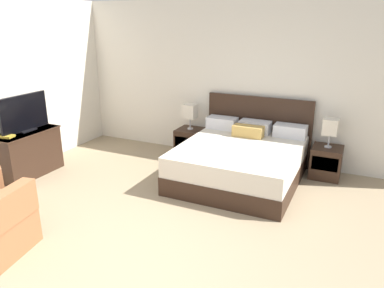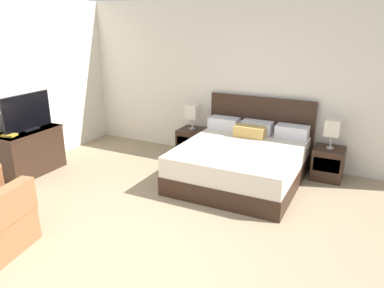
# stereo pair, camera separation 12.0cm
# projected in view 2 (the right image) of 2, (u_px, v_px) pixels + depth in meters

# --- Properties ---
(ground_plane) EXTENTS (11.55, 11.55, 0.00)m
(ground_plane) POSITION_uv_depth(u_px,v_px,m) (103.00, 280.00, 3.64)
(ground_plane) COLOR #998466
(wall_back) EXTENTS (7.34, 0.06, 2.74)m
(wall_back) POSITION_uv_depth(u_px,v_px,m) (242.00, 82.00, 6.50)
(wall_back) COLOR silver
(wall_back) RESTS_ON ground
(wall_left) EXTENTS (0.06, 5.65, 2.74)m
(wall_left) POSITION_uv_depth(u_px,v_px,m) (8.00, 88.00, 5.90)
(wall_left) COLOR silver
(wall_left) RESTS_ON ground
(bed) EXTENTS (1.83, 1.99, 1.16)m
(bed) POSITION_uv_depth(u_px,v_px,m) (242.00, 161.00, 5.81)
(bed) COLOR #332116
(bed) RESTS_ON ground
(nightstand_left) EXTENTS (0.46, 0.47, 0.50)m
(nightstand_left) POSITION_uv_depth(u_px,v_px,m) (192.00, 142.00, 6.92)
(nightstand_left) COLOR #332116
(nightstand_left) RESTS_ON ground
(nightstand_right) EXTENTS (0.46, 0.47, 0.50)m
(nightstand_right) POSITION_uv_depth(u_px,v_px,m) (328.00, 163.00, 5.90)
(nightstand_right) COLOR #332116
(nightstand_right) RESTS_ON ground
(table_lamp_left) EXTENTS (0.22, 0.22, 0.46)m
(table_lamp_left) POSITION_uv_depth(u_px,v_px,m) (192.00, 112.00, 6.73)
(table_lamp_left) COLOR #B7B7BC
(table_lamp_left) RESTS_ON nightstand_left
(table_lamp_right) EXTENTS (0.22, 0.22, 0.46)m
(table_lamp_right) POSITION_uv_depth(u_px,v_px,m) (332.00, 128.00, 5.72)
(table_lamp_right) COLOR #B7B7BC
(table_lamp_right) RESTS_ON nightstand_right
(dresser) EXTENTS (0.51, 1.05, 0.73)m
(dresser) POSITION_uv_depth(u_px,v_px,m) (30.00, 151.00, 6.07)
(dresser) COLOR #332116
(dresser) RESTS_ON ground
(tv) EXTENTS (0.18, 0.89, 0.58)m
(tv) POSITION_uv_depth(u_px,v_px,m) (27.00, 113.00, 5.91)
(tv) COLOR black
(tv) RESTS_ON dresser
(book_red_cover) EXTENTS (0.23, 0.20, 0.03)m
(book_red_cover) POSITION_uv_depth(u_px,v_px,m) (9.00, 135.00, 5.67)
(book_red_cover) COLOR gold
(book_red_cover) RESTS_ON dresser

